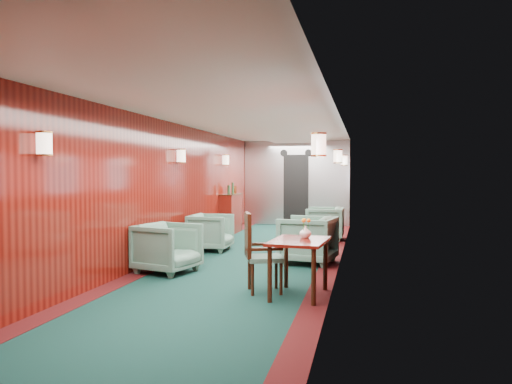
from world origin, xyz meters
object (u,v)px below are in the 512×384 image
(armchair_left_far, at_px, (211,232))
(armchair_right_far, at_px, (325,223))
(dining_table, at_px, (299,249))
(credenza, at_px, (231,213))
(armchair_left_near, at_px, (168,248))
(armchair_right_near, at_px, (308,240))
(side_chair, at_px, (257,249))

(armchair_left_far, xyz_separation_m, armchair_right_far, (2.02, 2.01, 0.01))
(dining_table, xyz_separation_m, credenza, (-2.46, 5.95, -0.08))
(armchair_left_far, bearing_deg, armchair_left_near, 179.53)
(dining_table, height_order, armchair_left_near, armchair_left_near)
(armchair_right_near, xyz_separation_m, armchair_right_far, (0.05, 2.97, -0.02))
(armchair_left_near, relative_size, armchair_right_far, 1.01)
(side_chair, relative_size, armchair_right_near, 1.16)
(side_chair, relative_size, armchair_left_near, 1.22)
(dining_table, relative_size, side_chair, 0.97)
(armchair_left_near, relative_size, armchair_left_far, 1.05)
(credenza, relative_size, armchair_right_far, 1.54)
(credenza, xyz_separation_m, armchair_right_far, (2.38, -0.79, -0.13))
(dining_table, distance_m, armchair_left_far, 3.80)
(credenza, bearing_deg, armchair_left_near, -85.86)
(credenza, bearing_deg, armchair_right_near, -58.27)
(armchair_right_far, bearing_deg, armchair_right_near, -0.59)
(armchair_left_near, bearing_deg, dining_table, -100.11)
(dining_table, relative_size, armchair_right_far, 1.20)
(dining_table, distance_m, credenza, 6.44)
(armchair_left_near, bearing_deg, armchair_right_far, -10.59)
(credenza, bearing_deg, armchair_left_far, -82.74)
(credenza, relative_size, armchair_left_near, 1.53)
(dining_table, height_order, armchair_right_near, armchair_right_near)
(side_chair, bearing_deg, armchair_right_near, 59.76)
(side_chair, height_order, armchair_right_far, side_chair)
(dining_table, distance_m, armchair_right_far, 5.16)
(dining_table, bearing_deg, armchair_left_near, 159.70)
(side_chair, height_order, armchair_left_near, side_chair)
(armchair_right_near, height_order, armchair_right_far, armchair_right_near)
(side_chair, xyz_separation_m, armchair_right_far, (0.45, 5.07, -0.17))
(armchair_right_near, bearing_deg, side_chair, -1.23)
(armchair_left_near, height_order, armchair_left_far, armchair_left_near)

